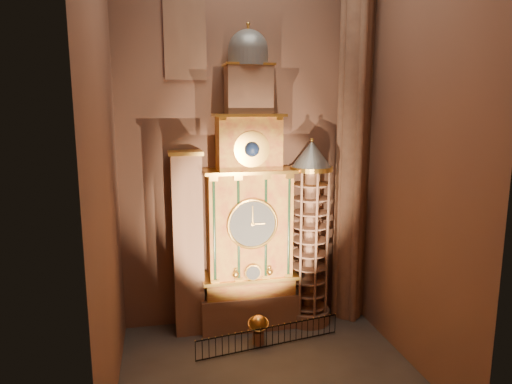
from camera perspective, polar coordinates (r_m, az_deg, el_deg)
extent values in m
plane|color=#383330|center=(23.43, 1.69, -21.58)|extent=(14.00, 14.00, 0.00)
plane|color=brown|center=(25.76, -1.39, 7.29)|extent=(22.00, 0.00, 22.00)
plane|color=brown|center=(19.44, -18.69, 5.69)|extent=(0.00, 22.00, 22.00)
plane|color=brown|center=(22.64, 19.43, 6.25)|extent=(0.00, 22.00, 22.00)
cube|color=#8C634C|center=(27.26, -0.89, -14.33)|extent=(5.60, 2.20, 2.00)
cube|color=maroon|center=(26.66, -0.90, -11.40)|extent=(5.00, 2.00, 1.00)
cube|color=gold|center=(26.41, -0.88, -10.33)|extent=(5.40, 2.30, 0.18)
cube|color=maroon|center=(25.56, -0.92, -4.10)|extent=(4.60, 2.00, 6.00)
cylinder|color=black|center=(24.43, -5.26, -4.84)|extent=(0.32, 0.32, 5.60)
cylinder|color=black|center=(24.61, -2.24, -4.68)|extent=(0.32, 0.32, 5.60)
cylinder|color=black|center=(24.90, 1.17, -4.50)|extent=(0.32, 0.32, 5.60)
cylinder|color=black|center=(25.22, 4.05, -4.33)|extent=(0.32, 0.32, 5.60)
cube|color=gold|center=(24.92, -0.92, 2.67)|extent=(5.00, 2.25, 0.18)
cylinder|color=#2D3033|center=(24.53, -0.46, -4.00)|extent=(2.60, 0.12, 2.60)
torus|color=gold|center=(24.48, -0.44, -4.03)|extent=(2.80, 0.16, 2.80)
cylinder|color=gold|center=(25.20, -0.38, -10.04)|extent=(0.90, 0.10, 0.90)
sphere|color=gold|center=(25.10, -2.56, -10.26)|extent=(0.36, 0.36, 0.36)
sphere|color=gold|center=(25.46, 1.72, -9.95)|extent=(0.36, 0.36, 0.36)
cube|color=maroon|center=(24.81, -0.95, 6.01)|extent=(3.40, 1.80, 3.00)
sphere|color=#0C1A3D|center=(23.94, -0.52, 5.36)|extent=(0.80, 0.80, 0.80)
cube|color=gold|center=(24.69, -0.94, 9.59)|extent=(3.80, 2.00, 0.15)
cube|color=#8C634C|center=(24.75, -0.97, 12.48)|extent=(2.40, 1.60, 2.60)
sphere|color=slate|center=(24.91, -0.98, 17.32)|extent=(2.10, 2.10, 2.10)
cylinder|color=gold|center=(25.03, -0.99, 19.36)|extent=(0.14, 0.14, 0.80)
cube|color=#8C634C|center=(25.42, -8.50, -6.64)|extent=(1.60, 1.40, 10.00)
cube|color=gold|center=(25.69, -8.32, -11.19)|extent=(1.35, 0.10, 2.10)
cube|color=#472512|center=(25.63, -8.31, -11.23)|extent=(1.05, 0.04, 1.75)
cube|color=gold|center=(24.85, -8.47, -5.60)|extent=(1.35, 0.10, 2.10)
cube|color=#472512|center=(24.79, -8.47, -5.64)|extent=(1.05, 0.04, 1.75)
cube|color=gold|center=(24.26, -8.64, 0.31)|extent=(1.35, 0.10, 2.10)
cube|color=#472512|center=(24.20, -8.63, 0.28)|extent=(1.05, 0.04, 1.75)
cube|color=gold|center=(24.42, -8.83, 4.87)|extent=(1.80, 1.60, 0.20)
cylinder|color=#8C634C|center=(28.08, 6.51, -14.97)|extent=(2.50, 2.50, 0.80)
cylinder|color=#8C634C|center=(26.46, 6.72, -6.14)|extent=(0.70, 0.70, 8.20)
cylinder|color=gold|center=(25.58, 6.92, 2.92)|extent=(2.40, 2.40, 0.25)
cone|color=slate|center=(25.49, 6.96, 4.70)|extent=(2.30, 2.30, 1.50)
sphere|color=gold|center=(25.42, 7.00, 6.49)|extent=(0.20, 0.20, 0.20)
cylinder|color=#8C634C|center=(26.64, 12.13, 7.17)|extent=(1.60, 1.60, 22.00)
cylinder|color=#8C634C|center=(26.98, 13.70, 7.14)|extent=(0.44, 0.44, 22.00)
cylinder|color=#8C634C|center=(26.32, 10.53, 7.18)|extent=(0.44, 0.44, 22.00)
cylinder|color=#8C634C|center=(27.37, 11.44, 7.27)|extent=(0.44, 0.44, 22.00)
cylinder|color=#8C634C|center=(25.91, 12.86, 7.05)|extent=(0.44, 0.44, 22.00)
cube|color=navy|center=(25.58, -8.91, 19.51)|extent=(2.00, 0.10, 5.00)
cube|color=#8C634C|center=(25.52, -8.90, 19.53)|extent=(2.20, 0.06, 5.20)
cylinder|color=#8C634C|center=(25.55, 0.29, -17.74)|extent=(0.61, 0.61, 0.71)
sphere|color=#C18636|center=(25.17, 0.29, -16.11)|extent=(0.91, 0.91, 0.91)
torus|color=#C18636|center=(25.17, 0.29, -16.11)|extent=(1.32, 1.27, 0.49)
cube|color=black|center=(24.87, 1.71, -16.55)|extent=(7.87, 1.40, 0.05)
cube|color=black|center=(25.36, 1.69, -18.64)|extent=(7.87, 1.40, 0.05)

